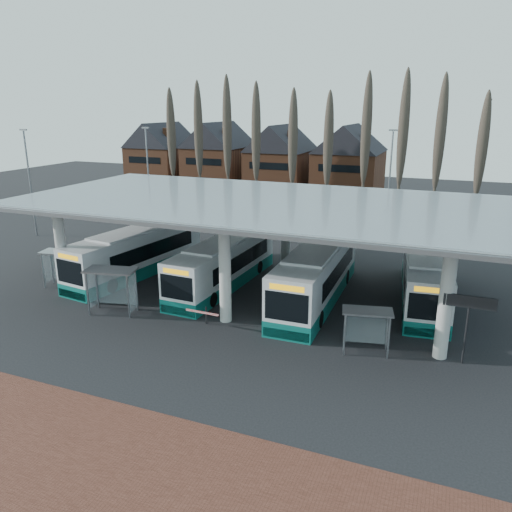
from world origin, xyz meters
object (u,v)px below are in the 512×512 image
at_px(bus_1, 224,264).
at_px(shelter_2, 367,321).
at_px(bus_0, 138,253).
at_px(bus_2, 317,275).
at_px(bus_3, 424,277).
at_px(shelter_0, 63,260).
at_px(shelter_1, 112,281).

relative_size(bus_1, shelter_2, 4.43).
distance_m(bus_0, bus_1, 7.15).
bearing_deg(bus_1, bus_2, 0.35).
bearing_deg(bus_3, shelter_2, -110.53).
xyz_separation_m(bus_3, shelter_2, (-2.22, -8.72, 0.13)).
bearing_deg(shelter_0, bus_0, 41.88).
xyz_separation_m(bus_0, shelter_1, (2.91, -6.78, 0.41)).
height_order(bus_3, shelter_2, bus_3).
distance_m(bus_3, shelter_0, 24.63).
bearing_deg(shelter_1, bus_0, 100.72).
bearing_deg(bus_2, shelter_2, -55.76).
xyz_separation_m(bus_1, shelter_2, (11.09, -6.31, 0.13)).
relative_size(shelter_0, shelter_2, 1.09).
bearing_deg(bus_3, bus_2, -164.29).
bearing_deg(shelter_0, shelter_2, -16.07).
xyz_separation_m(bus_3, shelter_1, (-17.55, -9.29, 0.47)).
height_order(bus_0, shelter_1, bus_0).
bearing_deg(shelter_1, shelter_2, -10.36).
relative_size(bus_1, bus_2, 0.93).
height_order(bus_2, shelter_2, bus_2).
bearing_deg(bus_1, shelter_0, -155.04).
relative_size(bus_1, shelter_1, 3.69).
height_order(bus_0, shelter_2, bus_0).
bearing_deg(bus_1, shelter_2, -27.37).
height_order(bus_2, bus_3, bus_2).
distance_m(bus_0, shelter_1, 7.39).
bearing_deg(bus_0, shelter_2, -10.95).
xyz_separation_m(bus_0, bus_2, (13.93, -0.13, 0.06)).
bearing_deg(shelter_2, bus_2, 113.22).
xyz_separation_m(bus_1, shelter_0, (-10.38, -4.34, 0.30)).
xyz_separation_m(bus_0, shelter_2, (18.24, -6.21, 0.07)).
bearing_deg(shelter_2, shelter_0, 162.65).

